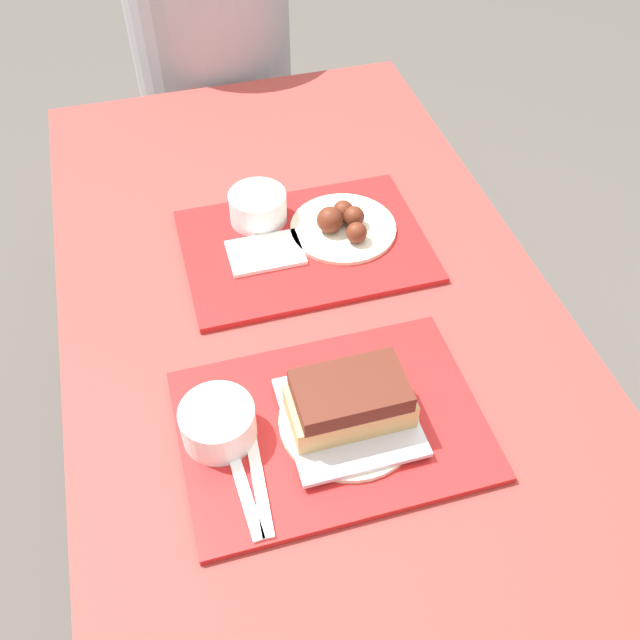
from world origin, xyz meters
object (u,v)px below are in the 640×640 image
object	(u,v)px
tray_far	(305,246)
bowl_coleslaw_far	(258,206)
brisket_sandwich_plate	(350,407)
person_seated_across	(209,38)
wings_plate_far	(343,224)
tray_near	(331,425)
bowl_coleslaw_near	(218,422)

from	to	relation	value
tray_far	bowl_coleslaw_far	xyz separation A→B (m)	(-0.06, 0.09, 0.04)
brisket_sandwich_plate	person_seated_across	size ratio (longest dim) A/B	0.27
brisket_sandwich_plate	person_seated_across	xyz separation A→B (m)	(0.01, 1.20, -0.04)
tray_far	wings_plate_far	distance (m)	0.08
tray_near	wings_plate_far	distance (m)	0.42
tray_near	bowl_coleslaw_near	bearing A→B (deg)	171.58
tray_far	wings_plate_far	size ratio (longest dim) A/B	2.23
bowl_coleslaw_far	wings_plate_far	distance (m)	0.16
bowl_coleslaw_near	brisket_sandwich_plate	world-z (taller)	brisket_sandwich_plate
bowl_coleslaw_far	wings_plate_far	bearing A→B (deg)	-27.87
tray_far	brisket_sandwich_plate	distance (m)	0.39
bowl_coleslaw_near	wings_plate_far	size ratio (longest dim) A/B	0.54
tray_far	wings_plate_far	bearing A→B (deg)	10.88
bowl_coleslaw_far	person_seated_across	xyz separation A→B (m)	(0.03, 0.73, -0.03)
brisket_sandwich_plate	wings_plate_far	bearing A→B (deg)	74.20
tray_far	bowl_coleslaw_far	world-z (taller)	bowl_coleslaw_far
bowl_coleslaw_far	tray_far	bearing A→B (deg)	-53.91
tray_near	tray_far	xyz separation A→B (m)	(0.06, 0.38, 0.00)
brisket_sandwich_plate	wings_plate_far	distance (m)	0.41
tray_far	brisket_sandwich_plate	bearing A→B (deg)	-95.60
bowl_coleslaw_near	brisket_sandwich_plate	xyz separation A→B (m)	(0.18, -0.03, 0.00)
tray_near	bowl_coleslaw_far	size ratio (longest dim) A/B	4.10
tray_near	bowl_coleslaw_near	xyz separation A→B (m)	(-0.15, 0.02, 0.04)
bowl_coleslaw_far	bowl_coleslaw_near	bearing A→B (deg)	-109.05
tray_near	tray_far	bearing A→B (deg)	80.71
bowl_coleslaw_far	person_seated_across	bearing A→B (deg)	87.50
tray_near	tray_far	distance (m)	0.38
brisket_sandwich_plate	bowl_coleslaw_far	xyz separation A→B (m)	(-0.03, 0.47, -0.00)
tray_near	wings_plate_far	size ratio (longest dim) A/B	2.23
brisket_sandwich_plate	bowl_coleslaw_far	size ratio (longest dim) A/B	1.91
tray_near	brisket_sandwich_plate	world-z (taller)	brisket_sandwich_plate
bowl_coleslaw_near	tray_near	bearing A→B (deg)	-8.42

